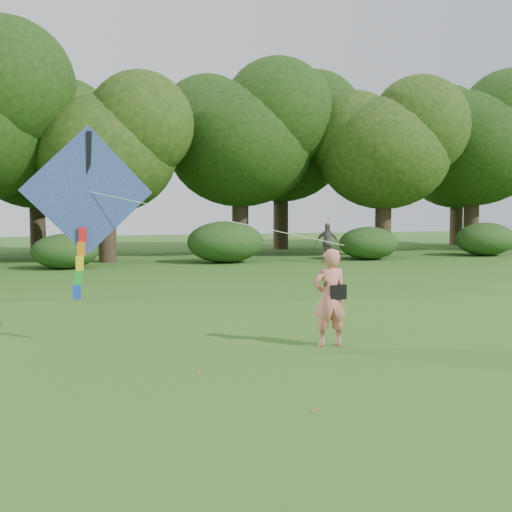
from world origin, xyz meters
name	(u,v)px	position (x,y,z in m)	size (l,w,h in m)	color
ground	(347,349)	(0.00, 0.00, 0.00)	(100.00, 100.00, 0.00)	#265114
man_kite_flyer	(330,298)	(-0.21, 0.28, 0.86)	(0.63, 0.41, 1.73)	#E77B6D
bystander_right	(327,243)	(7.44, 16.60, 0.89)	(1.05, 0.44, 1.79)	slate
crossbody_bag	(336,291)	(-0.09, 0.25, 0.98)	(0.43, 0.20, 0.70)	black
flying_kite	(88,194)	(-4.18, 1.97, 2.69)	(5.40, 2.01, 3.11)	#2752AB
tree_line	(173,147)	(1.67, 22.88, 5.60)	(54.70, 15.30, 9.48)	#3A2D1E
shrub_band	(144,246)	(-0.72, 17.60, 0.86)	(39.15, 3.22, 1.88)	#264919
fallen_leaves	(311,317)	(0.73, 3.19, 0.01)	(11.79, 15.00, 0.01)	olive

